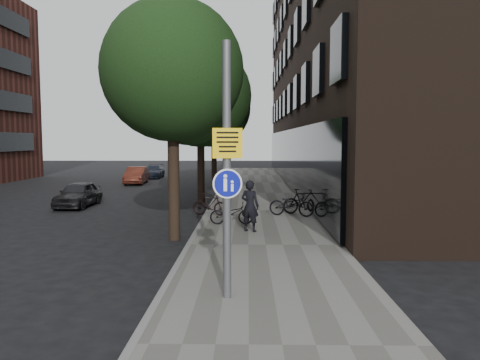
{
  "coord_description": "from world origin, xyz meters",
  "views": [
    {
      "loc": [
        -0.26,
        -10.08,
        3.18
      ],
      "look_at": [
        -0.5,
        3.47,
        2.0
      ],
      "focal_mm": 35.0,
      "sensor_mm": 36.0,
      "label": 1
    }
  ],
  "objects_px": {
    "signpost": "(227,170)",
    "parked_car_near": "(78,194)",
    "parked_bike_facade_near": "(291,204)",
    "pedestrian": "(250,206)"
  },
  "relations": [
    {
      "from": "pedestrian",
      "to": "parked_car_near",
      "type": "distance_m",
      "value": 10.34
    },
    {
      "from": "signpost",
      "to": "parked_bike_facade_near",
      "type": "xyz_separation_m",
      "value": [
        2.14,
        9.69,
        -1.99
      ]
    },
    {
      "from": "parked_bike_facade_near",
      "to": "parked_car_near",
      "type": "xyz_separation_m",
      "value": [
        -9.77,
        3.27,
        -0.0
      ]
    },
    {
      "from": "signpost",
      "to": "parked_bike_facade_near",
      "type": "relative_size",
      "value": 2.68
    },
    {
      "from": "pedestrian",
      "to": "parked_bike_facade_near",
      "type": "xyz_separation_m",
      "value": [
        1.67,
        3.16,
        -0.38
      ]
    },
    {
      "from": "signpost",
      "to": "parked_car_near",
      "type": "bearing_deg",
      "value": 110.72
    },
    {
      "from": "signpost",
      "to": "pedestrian",
      "type": "bearing_deg",
      "value": 76.14
    },
    {
      "from": "parked_car_near",
      "to": "parked_bike_facade_near",
      "type": "bearing_deg",
      "value": -17.37
    },
    {
      "from": "signpost",
      "to": "parked_car_near",
      "type": "distance_m",
      "value": 15.17
    },
    {
      "from": "parked_bike_facade_near",
      "to": "pedestrian",
      "type": "bearing_deg",
      "value": 171.14
    }
  ]
}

